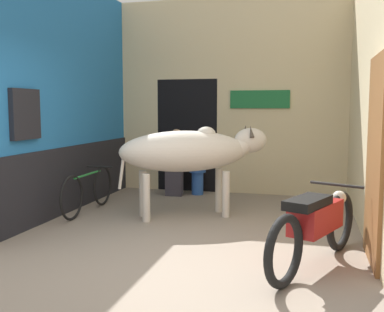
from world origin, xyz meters
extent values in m
plane|color=gray|center=(0.00, 0.00, 0.00)|extent=(30.00, 30.00, 0.00)
cube|color=#236BAD|center=(-2.18, 2.04, 1.78)|extent=(0.18, 4.08, 3.55)
cube|color=black|center=(-2.08, 2.04, 0.50)|extent=(0.03, 4.08, 0.99)
cube|color=black|center=(-2.06, 0.90, 1.49)|extent=(0.08, 0.56, 0.64)
cube|color=beige|center=(0.00, 4.17, 2.83)|extent=(4.17, 0.18, 1.45)
cube|color=beige|center=(-1.73, 4.17, 1.05)|extent=(0.70, 0.18, 2.10)
cube|color=beige|center=(0.93, 4.17, 1.05)|extent=(2.32, 0.18, 2.10)
cube|color=black|center=(-0.81, 4.53, 1.05)|extent=(1.15, 0.90, 2.10)
cube|color=#196633|center=(0.55, 4.06, 1.72)|extent=(1.06, 0.03, 0.32)
cube|color=beige|center=(2.18, 2.04, 1.78)|extent=(0.18, 4.08, 3.55)
cube|color=brown|center=(2.07, 0.74, 1.05)|extent=(0.05, 1.00, 2.10)
ellipsoid|color=beige|center=(-0.31, 2.10, 0.95)|extent=(1.93, 1.43, 0.59)
ellipsoid|color=beige|center=(-0.02, 2.25, 1.20)|extent=(0.36, 0.35, 0.22)
cylinder|color=beige|center=(0.45, 2.50, 1.00)|extent=(0.47, 0.43, 0.39)
ellipsoid|color=beige|center=(0.58, 2.57, 1.09)|extent=(0.58, 0.51, 0.37)
cylinder|color=beige|center=(-1.08, 1.68, 0.74)|extent=(0.13, 0.10, 0.60)
cylinder|color=beige|center=(0.12, 2.52, 0.33)|extent=(0.11, 0.11, 0.67)
cylinder|color=beige|center=(0.28, 2.22, 0.33)|extent=(0.11, 0.11, 0.67)
cylinder|color=beige|center=(-0.90, 1.97, 0.33)|extent=(0.11, 0.11, 0.67)
cylinder|color=beige|center=(-0.73, 1.67, 0.33)|extent=(0.11, 0.11, 0.67)
cone|color=#473D33|center=(0.49, 2.67, 1.23)|extent=(0.13, 0.16, 0.20)
cone|color=#473D33|center=(0.61, 2.44, 1.23)|extent=(0.13, 0.16, 0.20)
torus|color=black|center=(1.23, -0.19, 0.33)|extent=(0.34, 0.64, 0.66)
torus|color=black|center=(1.78, 1.03, 0.33)|extent=(0.34, 0.64, 0.66)
cube|color=maroon|center=(1.51, 0.42, 0.50)|extent=(0.55, 0.78, 0.28)
cube|color=black|center=(1.42, 0.24, 0.68)|extent=(0.48, 0.64, 0.09)
cylinder|color=black|center=(1.72, 0.90, 0.76)|extent=(0.54, 0.26, 0.03)
sphere|color=silver|center=(1.75, 0.99, 0.60)|extent=(0.15, 0.15, 0.15)
torus|color=black|center=(-1.78, 1.50, 0.32)|extent=(0.05, 0.64, 0.64)
torus|color=black|center=(-1.80, 2.51, 0.32)|extent=(0.05, 0.64, 0.64)
cylinder|color=green|center=(-1.79, 2.01, 0.58)|extent=(0.05, 0.83, 0.03)
cylinder|color=black|center=(-1.79, 2.42, 0.64)|extent=(0.44, 0.04, 0.03)
cube|color=#3D3842|center=(-0.89, 3.54, 0.22)|extent=(0.30, 0.14, 0.44)
cube|color=#3D3842|center=(-0.89, 3.63, 0.49)|extent=(0.30, 0.32, 0.11)
cube|color=beige|center=(-0.89, 3.70, 0.74)|extent=(0.43, 0.20, 0.49)
sphere|color=tan|center=(-0.89, 3.70, 1.09)|extent=(0.20, 0.20, 0.20)
cylinder|color=#2856B2|center=(-0.52, 3.77, 0.20)|extent=(0.21, 0.21, 0.41)
cylinder|color=#2856B2|center=(-0.52, 3.77, 0.43)|extent=(0.30, 0.30, 0.04)
camera|label=1|loc=(1.41, -4.07, 1.57)|focal=42.00mm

